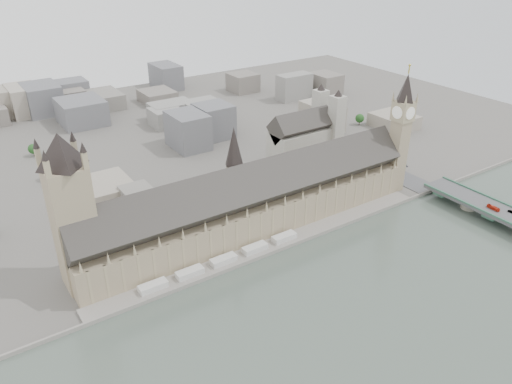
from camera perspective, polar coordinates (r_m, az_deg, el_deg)
ground at (r=358.33m, az=1.26°, el=-5.71°), size 900.00×900.00×0.00m
embankment_wall at (r=347.41m, az=2.69°, el=-6.62°), size 600.00×1.50×3.00m
river_terrace at (r=352.69m, az=1.96°, el=-6.12°), size 270.00×15.00×2.00m
terrace_tents at (r=333.42m, az=-3.73°, el=-7.75°), size 118.00×7.00×4.00m
palace_of_westminster at (r=360.68m, az=-0.50°, el=-1.26°), size 265.00×40.73×55.44m
elizabeth_tower at (r=424.37m, az=16.27°, el=7.35°), size 17.00×17.00×107.50m
victoria_tower at (r=309.47m, az=-20.43°, el=-1.46°), size 30.00×30.00×100.00m
central_tower at (r=345.21m, az=-2.49°, el=3.85°), size 13.00×13.00×48.00m
westminster_abbey at (r=475.05m, az=5.71°, el=6.19°), size 68.00×36.00×64.00m
city_skyline_inland at (r=549.02m, az=-13.69°, el=7.81°), size 720.00×360.00×38.00m
park_trees at (r=393.89m, az=-4.94°, el=-1.26°), size 110.00×30.00×15.00m
red_bus_north at (r=417.76m, az=25.49°, el=-1.64°), size 2.82×10.20×2.81m
car_silver at (r=419.25m, az=27.12°, el=-2.01°), size 1.80×4.70×1.53m
car_approach at (r=468.25m, az=16.73°, el=2.94°), size 2.75×5.68×1.59m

